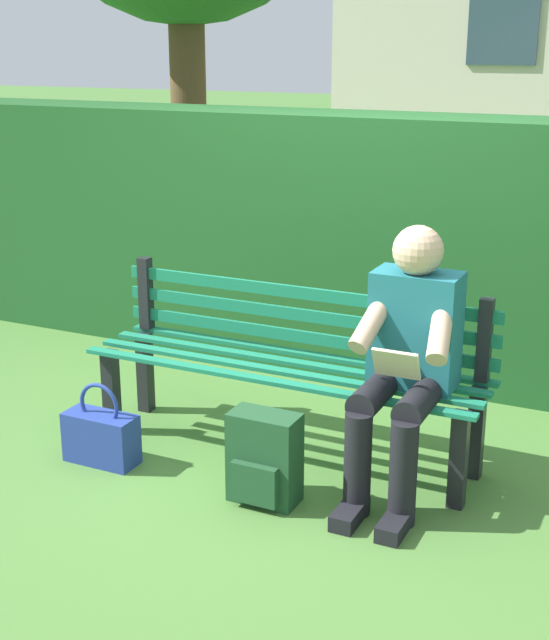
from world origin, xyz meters
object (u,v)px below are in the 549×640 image
Objects in this scene: park_bench at (290,362)px; person_seated at (406,356)px; handbag at (101,436)px; backpack at (264,459)px.

person_seated reaches higher than park_bench.
park_bench is at bearing -15.15° from person_seated.
person_seated is at bearing -165.08° from handbag.
handbag is at bearing 35.94° from park_bench.
person_seated is 0.76m from backpack.
person_seated is 2.94× the size of handbag.
park_bench is 1.65× the size of person_seated.
handbag is (0.74, 0.54, -0.32)m from park_bench.
person_seated is (-0.63, 0.17, 0.18)m from park_bench.
park_bench is 0.97m from handbag.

